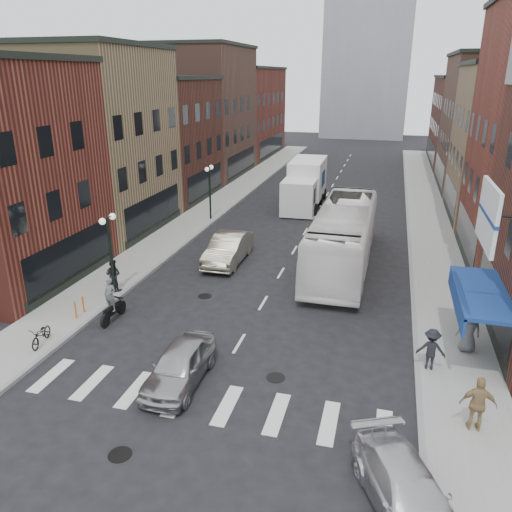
{
  "coord_description": "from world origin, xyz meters",
  "views": [
    {
      "loc": [
        5.35,
        -16.2,
        10.42
      ],
      "look_at": [
        -0.45,
        5.33,
        2.26
      ],
      "focal_mm": 35.0,
      "sensor_mm": 36.0,
      "label": 1
    }
  ],
  "objects": [
    {
      "name": "ground",
      "position": [
        0.0,
        0.0,
        0.0
      ],
      "size": [
        160.0,
        160.0,
        0.0
      ],
      "primitive_type": "plane",
      "color": "black",
      "rests_on": "ground"
    },
    {
      "name": "sidewalk_left",
      "position": [
        -8.5,
        22.0,
        0.07
      ],
      "size": [
        3.0,
        74.0,
        0.15
      ],
      "primitive_type": "cube",
      "color": "gray",
      "rests_on": "ground"
    },
    {
      "name": "sidewalk_right",
      "position": [
        8.5,
        22.0,
        0.07
      ],
      "size": [
        3.0,
        74.0,
        0.15
      ],
      "primitive_type": "cube",
      "color": "gray",
      "rests_on": "ground"
    },
    {
      "name": "curb_left",
      "position": [
        -7.0,
        22.0,
        0.0
      ],
      "size": [
        0.2,
        74.0,
        0.16
      ],
      "primitive_type": "cube",
      "color": "gray",
      "rests_on": "ground"
    },
    {
      "name": "curb_right",
      "position": [
        7.0,
        22.0,
        0.0
      ],
      "size": [
        0.2,
        74.0,
        0.16
      ],
      "primitive_type": "cube",
      "color": "gray",
      "rests_on": "ground"
    },
    {
      "name": "crosswalk_stripes",
      "position": [
        0.0,
        -3.0,
        0.0
      ],
      "size": [
        12.0,
        2.2,
        0.01
      ],
      "primitive_type": "cube",
      "color": "silver",
      "rests_on": "ground"
    },
    {
      "name": "bldg_left_mid_a",
      "position": [
        -14.99,
        14.0,
        6.15
      ],
      "size": [
        10.3,
        10.2,
        12.3
      ],
      "color": "olive",
      "rests_on": "ground"
    },
    {
      "name": "bldg_left_mid_b",
      "position": [
        -14.99,
        24.0,
        5.15
      ],
      "size": [
        10.3,
        10.2,
        10.3
      ],
      "color": "#482319",
      "rests_on": "ground"
    },
    {
      "name": "bldg_left_far_a",
      "position": [
        -14.99,
        35.0,
        6.65
      ],
      "size": [
        10.3,
        12.2,
        13.3
      ],
      "color": "brown",
      "rests_on": "ground"
    },
    {
      "name": "bldg_left_far_b",
      "position": [
        -14.99,
        49.0,
        5.65
      ],
      "size": [
        10.3,
        16.2,
        11.3
      ],
      "color": "maroon",
      "rests_on": "ground"
    },
    {
      "name": "bldg_right_far_a",
      "position": [
        14.99,
        35.0,
        6.15
      ],
      "size": [
        10.3,
        12.2,
        12.3
      ],
      "color": "brown",
      "rests_on": "ground"
    },
    {
      "name": "bldg_right_far_b",
      "position": [
        14.99,
        49.0,
        5.15
      ],
      "size": [
        10.3,
        16.2,
        10.3
      ],
      "color": "#482319",
      "rests_on": "ground"
    },
    {
      "name": "awning_blue",
      "position": [
        8.93,
        2.5,
        2.63
      ],
      "size": [
        1.8,
        5.0,
        0.78
      ],
      "color": "navy",
      "rests_on": "ground"
    },
    {
      "name": "billboard_sign",
      "position": [
        8.59,
        0.5,
        6.13
      ],
      "size": [
        1.52,
        3.0,
        3.7
      ],
      "color": "black",
      "rests_on": "ground"
    },
    {
      "name": "streetlamp_near",
      "position": [
        -7.4,
        4.0,
        2.91
      ],
      "size": [
        0.32,
        1.22,
        4.11
      ],
      "color": "black",
      "rests_on": "ground"
    },
    {
      "name": "streetlamp_far",
      "position": [
        -7.4,
        18.0,
        2.91
      ],
      "size": [
        0.32,
        1.22,
        4.11
      ],
      "color": "black",
      "rests_on": "ground"
    },
    {
      "name": "bike_rack",
      "position": [
        -7.6,
        1.3,
        0.55
      ],
      "size": [
        0.08,
        0.68,
        0.8
      ],
      "color": "#D8590C",
      "rests_on": "sidewalk_left"
    },
    {
      "name": "box_truck",
      "position": [
        -1.28,
        24.05,
        1.84
      ],
      "size": [
        2.77,
        8.62,
        3.73
      ],
      "rotation": [
        0.0,
        0.0,
        0.03
      ],
      "color": "white",
      "rests_on": "ground"
    },
    {
      "name": "motorcycle_rider",
      "position": [
        -6.05,
        1.48,
        0.96
      ],
      "size": [
        0.59,
        2.01,
        2.05
      ],
      "rotation": [
        0.0,
        0.0,
        -0.08
      ],
      "color": "black",
      "rests_on": "ground"
    },
    {
      "name": "transit_bus",
      "position": [
        3.14,
        11.11,
        1.77
      ],
      "size": [
        3.08,
        12.71,
        3.53
      ],
      "primitive_type": "imported",
      "rotation": [
        0.0,
        0.0,
        -0.01
      ],
      "color": "white",
      "rests_on": "ground"
    },
    {
      "name": "sedan_left_near",
      "position": [
        -1.24,
        -2.15,
        0.71
      ],
      "size": [
        1.72,
        4.17,
        1.42
      ],
      "primitive_type": "imported",
      "rotation": [
        0.0,
        0.0,
        0.01
      ],
      "color": "#A9A8AD",
      "rests_on": "ground"
    },
    {
      "name": "sedan_left_far",
      "position": [
        -3.36,
        9.89,
        0.83
      ],
      "size": [
        1.8,
        5.06,
        1.66
      ],
      "primitive_type": "imported",
      "rotation": [
        0.0,
        0.0,
        0.01
      ],
      "color": "#ADA78C",
      "rests_on": "ground"
    },
    {
      "name": "curb_car",
      "position": [
        6.5,
        -5.95,
        0.63
      ],
      "size": [
        3.43,
        4.7,
        1.27
      ],
      "primitive_type": "imported",
      "rotation": [
        0.0,
        0.0,
        0.43
      ],
      "color": "silver",
      "rests_on": "ground"
    },
    {
      "name": "parked_bicycle",
      "position": [
        -7.61,
        -1.32,
        0.56
      ],
      "size": [
        0.84,
        1.62,
        0.81
      ],
      "primitive_type": "imported",
      "rotation": [
        0.0,
        0.0,
        0.21
      ],
      "color": "black",
      "rests_on": "sidewalk_left"
    },
    {
      "name": "ped_left_solo",
      "position": [
        -7.55,
        4.22,
        0.97
      ],
      "size": [
        0.82,
        0.5,
        1.64
      ],
      "primitive_type": "imported",
      "rotation": [
        0.0,
        0.0,
        3.19
      ],
      "color": "black",
      "rests_on": "sidewalk_left"
    },
    {
      "name": "ped_right_a",
      "position": [
        7.4,
        0.87,
        0.95
      ],
      "size": [
        1.06,
        0.57,
        1.6
      ],
      "primitive_type": "imported",
      "rotation": [
        0.0,
        0.0,
        3.08
      ],
      "color": "black",
      "rests_on": "sidewalk_right"
    },
    {
      "name": "ped_right_b",
      "position": [
        8.56,
        -2.32,
        1.06
      ],
      "size": [
        1.08,
        0.56,
        1.82
      ],
      "primitive_type": "imported",
      "rotation": [
        0.0,
        0.0,
        3.17
      ],
      "color": "#9A7C4E",
      "rests_on": "sidewalk_right"
    },
    {
      "name": "ped_right_c",
      "position": [
        8.88,
        2.57,
        1.05
      ],
      "size": [
        0.93,
        0.66,
        1.79
      ],
      "primitive_type": "imported",
      "rotation": [
        0.0,
        0.0,
        3.25
      ],
      "color": "#4F5156",
      "rests_on": "sidewalk_right"
    }
  ]
}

